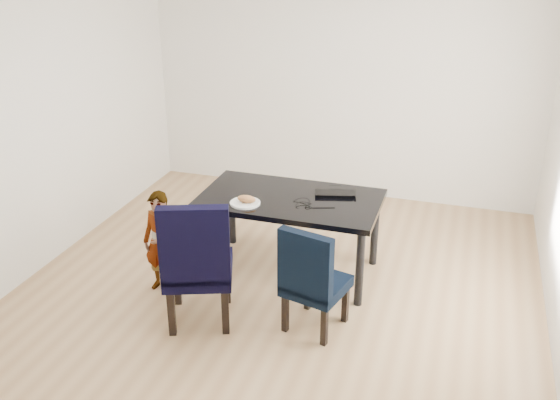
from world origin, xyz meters
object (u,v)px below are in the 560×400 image
(plate, at_px, (245,203))
(dining_table, at_px, (290,235))
(laptop, at_px, (335,191))
(chair_left, at_px, (198,259))
(chair_right, at_px, (317,277))
(child, at_px, (161,243))

(plate, bearing_deg, dining_table, 37.09)
(dining_table, relative_size, plate, 6.02)
(dining_table, relative_size, laptop, 4.35)
(plate, height_order, laptop, laptop)
(chair_left, bearing_deg, laptop, 34.22)
(plate, bearing_deg, laptop, 34.37)
(dining_table, distance_m, chair_right, 0.91)
(dining_table, distance_m, child, 1.17)
(child, relative_size, plate, 3.50)
(child, bearing_deg, dining_table, 41.76)
(chair_left, xyz_separation_m, child, (-0.50, 0.30, -0.09))
(chair_right, distance_m, child, 1.43)
(dining_table, height_order, plate, plate)
(plate, distance_m, laptop, 0.84)
(chair_left, bearing_deg, plate, 58.30)
(plate, xyz_separation_m, laptop, (0.69, 0.47, 0.01))
(dining_table, relative_size, child, 1.72)
(chair_right, bearing_deg, laptop, 109.03)
(chair_right, relative_size, laptop, 2.49)
(dining_table, relative_size, chair_left, 1.45)
(child, bearing_deg, laptop, 41.18)
(dining_table, height_order, chair_left, chair_left)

